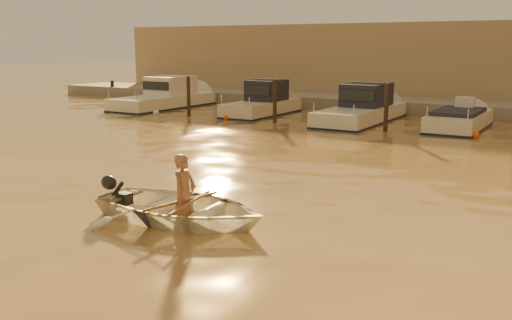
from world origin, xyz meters
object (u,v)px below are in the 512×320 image
Objects in this scene: moored_boat_0 at (164,97)px; moored_boat_2 at (361,109)px; person at (184,195)px; moored_boat_3 at (459,124)px; waterfront_building at (461,64)px; dinghy at (181,208)px; moored_boat_1 at (262,103)px.

moored_boat_2 is (11.88, 0.00, 0.00)m from moored_boat_0.
person is 0.22× the size of moored_boat_0.
waterfront_building reaches higher than moored_boat_3.
dinghy is 0.49× the size of moored_boat_0.
moored_boat_0 reaches higher than dinghy.
waterfront_building reaches higher than moored_boat_0.
moored_boat_2 reaches higher than person.
dinghy is 18.07m from moored_boat_1.
moored_boat_3 is at bearing -10.67° from dinghy.
moored_boat_1 is at bearing 180.00° from moored_boat_3.
dinghy is at bearing -81.93° from moored_boat_2.
moored_boat_3 is (4.42, 0.00, -0.40)m from moored_boat_2.
moored_boat_0 is at bearing -141.85° from waterfront_building.
moored_boat_3 is at bearing 0.00° from moored_boat_1.
moored_boat_2 reaches higher than dinghy.
moored_boat_0 is (-14.30, 16.34, 0.07)m from person.
person is 16.52m from moored_boat_2.
dinghy is 0.50× the size of moored_boat_2.
waterfront_building is (2.12, 11.00, 1.77)m from moored_boat_2.
moored_boat_0 and moored_boat_2 have the same top height.
person is at bearing -64.49° from moored_boat_1.
moored_boat_3 is at bearing 0.00° from moored_boat_0.
waterfront_building reaches higher than moored_boat_1.
moored_boat_2 is 11.34m from waterfront_building.
moored_boat_3 is (2.01, 16.34, -0.33)m from person.
moored_boat_0 and moored_boat_1 have the same top height.
moored_boat_0 is (-14.20, 16.35, 0.35)m from dinghy.
waterfront_building is (-0.20, 27.35, 2.13)m from dinghy.
moored_boat_1 is 5.38m from moored_boat_2.
moored_boat_3 is at bearing -78.17° from waterfront_building.
moored_boat_1 is 9.81m from moored_boat_3.
moored_boat_0 is at bearing 180.00° from moored_boat_1.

